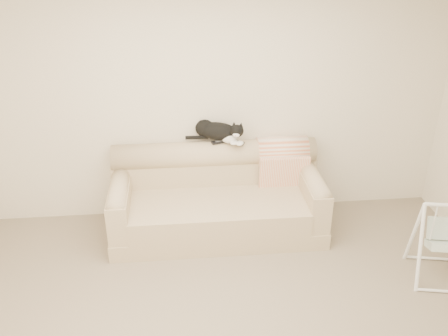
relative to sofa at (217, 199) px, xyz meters
name	(u,v)px	position (x,y,z in m)	size (l,w,h in m)	color
room_shell	(236,172)	(0.00, -1.62, 1.18)	(5.04, 4.04, 2.60)	beige
sofa	(217,199)	(0.00, 0.00, 0.00)	(2.20, 0.93, 0.90)	tan
remote_a	(220,142)	(0.06, 0.24, 0.56)	(0.19, 0.10, 0.03)	black
remote_b	(236,142)	(0.23, 0.21, 0.56)	(0.17, 0.13, 0.02)	black
tuxedo_cat	(218,131)	(0.04, 0.27, 0.66)	(0.62, 0.42, 0.25)	black
throw_blanket	(282,155)	(0.73, 0.23, 0.37)	(0.54, 0.38, 0.58)	#E27C4D
baby_swing	(442,241)	(1.98, -1.00, 0.05)	(0.58, 0.60, 0.80)	white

